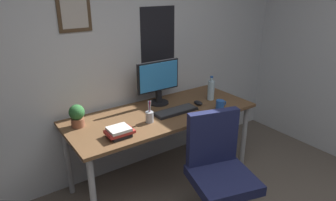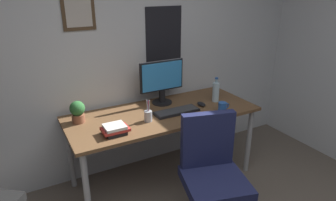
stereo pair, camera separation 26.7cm
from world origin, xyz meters
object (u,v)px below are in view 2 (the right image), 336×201
potted_plant (78,111)px  coffee_mug_near (223,107)px  book_stack_left (115,129)px  office_chair (212,169)px  water_bottle (216,91)px  computer_mouse (201,104)px  pen_cup (148,115)px  monitor (162,80)px  keyboard (177,111)px

potted_plant → coffee_mug_near: bearing=-18.7°
potted_plant → book_stack_left: size_ratio=0.91×
office_chair → coffee_mug_near: (0.46, 0.47, 0.26)m
coffee_mug_near → book_stack_left: coffee_mug_near is taller
water_bottle → coffee_mug_near: size_ratio=2.17×
computer_mouse → potted_plant: size_ratio=0.56×
coffee_mug_near → pen_cup: size_ratio=0.58×
monitor → water_bottle: 0.56m
coffee_mug_near → potted_plant: 1.31m
office_chair → monitor: 1.05m
office_chair → pen_cup: bearing=111.2°
water_bottle → pen_cup: (-0.81, -0.10, -0.05)m
keyboard → coffee_mug_near: 0.43m
computer_mouse → water_bottle: (0.20, 0.03, 0.09)m
water_bottle → potted_plant: size_ratio=1.29×
coffee_mug_near → pen_cup: (-0.70, 0.15, 0.01)m
keyboard → potted_plant: (-0.85, 0.23, 0.09)m
computer_mouse → potted_plant: bearing=170.1°
keyboard → coffee_mug_near: (0.39, -0.19, 0.04)m
office_chair → computer_mouse: size_ratio=8.64×
keyboard → office_chair: bearing=-95.9°
pen_cup → potted_plant: bearing=153.3°
office_chair → potted_plant: (-0.78, 0.89, 0.31)m
book_stack_left → monitor: bearing=32.9°
keyboard → potted_plant: size_ratio=2.21×
keyboard → book_stack_left: 0.66m
computer_mouse → potted_plant: (-1.15, 0.20, 0.09)m
coffee_mug_near → potted_plant: potted_plant is taller
keyboard → pen_cup: size_ratio=2.15×
office_chair → pen_cup: 0.72m
monitor → potted_plant: 0.86m
monitor → potted_plant: (-0.84, -0.05, -0.13)m
computer_mouse → keyboard: bearing=-174.5°
coffee_mug_near → potted_plant: (-1.24, 0.42, 0.06)m
water_bottle → coffee_mug_near: 0.28m
monitor → pen_cup: size_ratio=2.30×
computer_mouse → coffee_mug_near: size_ratio=0.94×
water_bottle → keyboard: bearing=-172.7°
office_chair → potted_plant: office_chair is taller
office_chair → monitor: (0.06, 0.94, 0.45)m
pen_cup → book_stack_left: 0.35m
keyboard → monitor: bearing=91.3°
pen_cup → keyboard: bearing=7.5°
pen_cup → book_stack_left: pen_cup is taller
computer_mouse → water_bottle: water_bottle is taller
coffee_mug_near → computer_mouse: bearing=111.8°
water_bottle → pen_cup: 0.81m
keyboard → water_bottle: (0.50, 0.06, 0.09)m
potted_plant → pen_cup: 0.61m
monitor → water_bottle: bearing=-23.5°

